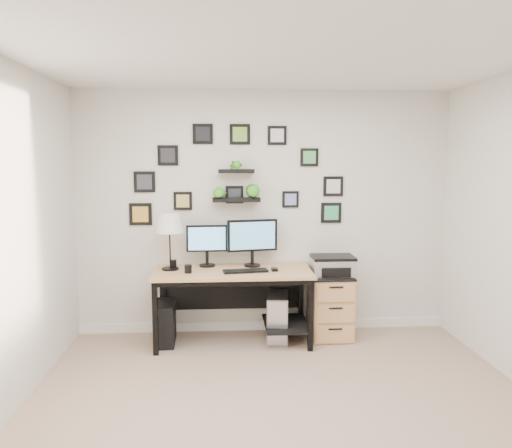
{
  "coord_description": "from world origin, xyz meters",
  "views": [
    {
      "loc": [
        -0.45,
        -3.33,
        1.86
      ],
      "look_at": [
        -0.1,
        1.83,
        1.2
      ],
      "focal_mm": 35.0,
      "sensor_mm": 36.0,
      "label": 1
    }
  ],
  "objects": [
    {
      "name": "monitor_right",
      "position": [
        -0.14,
        1.83,
        1.05
      ],
      "size": [
        0.53,
        0.2,
        0.5
      ],
      "color": "black",
      "rests_on": "desk"
    },
    {
      "name": "keyboard",
      "position": [
        -0.22,
        1.56,
        0.76
      ],
      "size": [
        0.46,
        0.2,
        0.02
      ],
      "primitive_type": "cube",
      "rotation": [
        0.0,
        0.0,
        0.14
      ],
      "color": "black",
      "rests_on": "desk"
    },
    {
      "name": "monitor_left",
      "position": [
        -0.61,
        1.85,
        1.01
      ],
      "size": [
        0.43,
        0.17,
        0.44
      ],
      "color": "black",
      "rests_on": "desk"
    },
    {
      "name": "pen_cup",
      "position": [
        -0.96,
        1.8,
        0.79
      ],
      "size": [
        0.07,
        0.07,
        0.09
      ],
      "primitive_type": "cylinder",
      "color": "black",
      "rests_on": "desk"
    },
    {
      "name": "mouse",
      "position": [
        0.07,
        1.59,
        0.76
      ],
      "size": [
        0.07,
        0.09,
        0.03
      ],
      "primitive_type": "cube",
      "rotation": [
        0.0,
        0.0,
        0.07
      ],
      "color": "black",
      "rests_on": "desk"
    },
    {
      "name": "mug",
      "position": [
        -0.79,
        1.55,
        0.79
      ],
      "size": [
        0.07,
        0.07,
        0.08
      ],
      "primitive_type": "cylinder",
      "color": "black",
      "rests_on": "desk"
    },
    {
      "name": "room",
      "position": [
        0.0,
        1.98,
        0.05
      ],
      "size": [
        4.0,
        4.0,
        4.0
      ],
      "color": "tan",
      "rests_on": "ground"
    },
    {
      "name": "printer",
      "position": [
        0.7,
        1.72,
        0.77
      ],
      "size": [
        0.44,
        0.36,
        0.2
      ],
      "color": "silver",
      "rests_on": "file_cabinet"
    },
    {
      "name": "wall_decor",
      "position": [
        -0.3,
        1.93,
        1.66
      ],
      "size": [
        2.29,
        0.18,
        1.06
      ],
      "color": "black",
      "rests_on": "ground"
    },
    {
      "name": "pc_tower_black",
      "position": [
        -1.04,
        1.64,
        0.21
      ],
      "size": [
        0.2,
        0.43,
        0.42
      ],
      "primitive_type": "cube",
      "rotation": [
        0.0,
        0.0,
        0.03
      ],
      "color": "black",
      "rests_on": "ground"
    },
    {
      "name": "desk",
      "position": [
        -0.31,
        1.67,
        0.63
      ],
      "size": [
        1.6,
        0.7,
        0.75
      ],
      "color": "tan",
      "rests_on": "ground"
    },
    {
      "name": "table_lamp",
      "position": [
        -0.99,
        1.73,
        1.22
      ],
      "size": [
        0.29,
        0.29,
        0.58
      ],
      "color": "black",
      "rests_on": "desk"
    },
    {
      "name": "file_cabinet",
      "position": [
        0.68,
        1.72,
        0.34
      ],
      "size": [
        0.43,
        0.53,
        0.67
      ],
      "color": "tan",
      "rests_on": "ground"
    },
    {
      "name": "pc_tower_grey",
      "position": [
        0.12,
        1.69,
        0.24
      ],
      "size": [
        0.27,
        0.5,
        0.48
      ],
      "color": "gray",
      "rests_on": "ground"
    }
  ]
}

